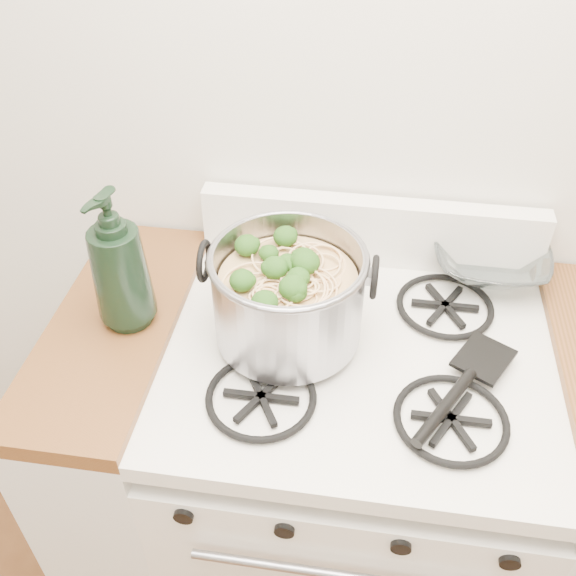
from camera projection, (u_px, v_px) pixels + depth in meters
The scene contains 6 objects.
gas_range at pixel (345, 484), 1.57m from camera, with size 0.76×0.66×0.92m.
counter_left at pixel (146, 452), 1.61m from camera, with size 0.25×0.65×0.92m.
stock_pot at pixel (288, 297), 1.22m from camera, with size 0.33×0.30×0.20m.
spatula at pixel (484, 356), 1.21m from camera, with size 0.29×0.31×0.02m, color black, non-canonical shape.
glass_bowl at pixel (489, 264), 1.42m from camera, with size 0.10×0.10×0.02m, color white.
bottle at pixel (118, 261), 1.21m from camera, with size 0.12×0.12×0.30m, color black.
Camera 1 is at (-0.01, 0.38, 1.82)m, focal length 40.00 mm.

